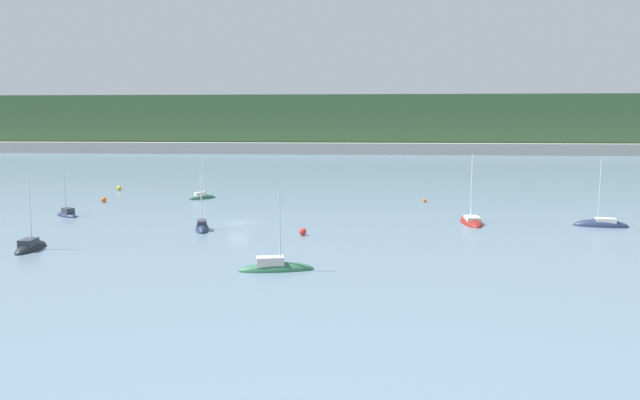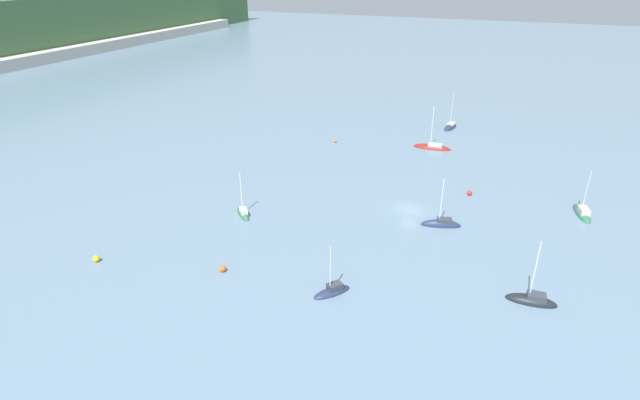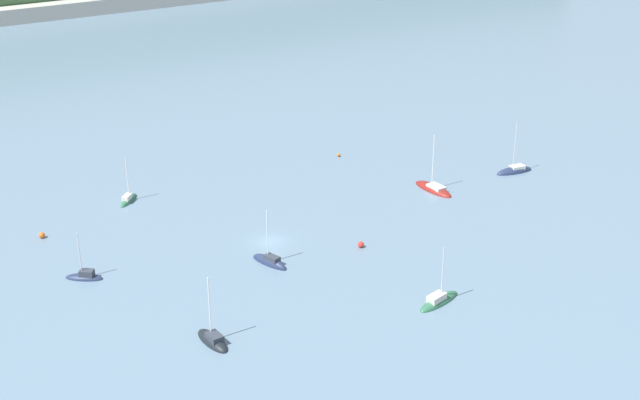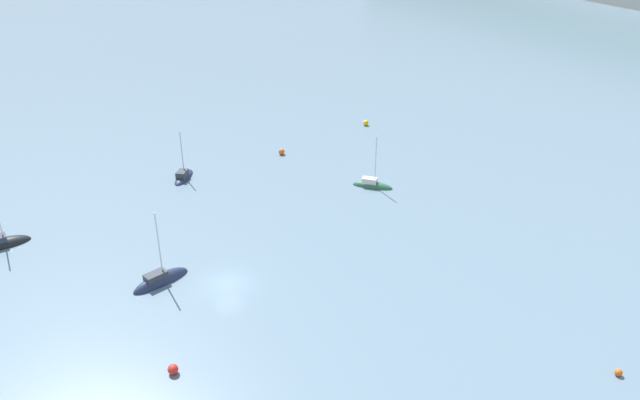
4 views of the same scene
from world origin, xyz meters
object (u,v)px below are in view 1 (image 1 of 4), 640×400
object	(u,v)px
sailboat_2	(202,198)
mooring_buoy_0	(303,232)
sailboat_3	(601,226)
mooring_buoy_2	(119,188)
sailboat_0	(202,229)
sailboat_1	(471,223)
sailboat_4	(67,215)
mooring_buoy_1	(104,200)
sailboat_5	(276,269)
mooring_buoy_3	(425,200)
sailboat_6	(31,249)

from	to	relation	value
sailboat_2	mooring_buoy_0	world-z (taller)	sailboat_2
sailboat_3	mooring_buoy_2	size ratio (longest dim) A/B	11.00
sailboat_0	sailboat_1	xyz separation A→B (m)	(34.23, 7.92, -0.03)
sailboat_0	sailboat_3	bearing A→B (deg)	-98.22
sailboat_4	mooring_buoy_0	size ratio (longest dim) A/B	8.28
sailboat_2	sailboat_3	distance (m)	62.95
sailboat_3	mooring_buoy_0	bearing A→B (deg)	22.94
sailboat_4	mooring_buoy_1	size ratio (longest dim) A/B	8.11
sailboat_2	sailboat_3	world-z (taller)	sailboat_3
sailboat_3	mooring_buoy_1	distance (m)	75.62
sailboat_4	sailboat_5	xyz separation A→B (m)	(34.43, -29.13, -0.02)
mooring_buoy_0	mooring_buoy_3	size ratio (longest dim) A/B	1.41
sailboat_0	sailboat_4	size ratio (longest dim) A/B	1.22
sailboat_3	mooring_buoy_0	world-z (taller)	sailboat_3
sailboat_2	mooring_buoy_3	world-z (taller)	sailboat_2
sailboat_5	mooring_buoy_1	bearing A→B (deg)	116.57
sailboat_6	mooring_buoy_3	size ratio (longest dim) A/B	14.81
mooring_buoy_1	sailboat_5	bearing A→B (deg)	-50.98
sailboat_3	sailboat_5	xyz separation A→B (m)	(-38.08, -26.64, 0.05)
sailboat_0	sailboat_6	bearing A→B (deg)	115.87
sailboat_4	mooring_buoy_1	xyz separation A→B (m)	(-1.12, 14.74, 0.29)
sailboat_2	mooring_buoy_1	distance (m)	16.07
sailboat_6	mooring_buoy_0	distance (m)	29.71
sailboat_1	mooring_buoy_3	world-z (taller)	sailboat_1
sailboat_2	sailboat_4	xyz separation A→B (m)	(-13.89, -20.47, 0.02)
mooring_buoy_1	mooring_buoy_2	distance (m)	17.42
sailboat_6	mooring_buoy_1	xyz separation A→B (m)	(-8.37, 37.06, 0.32)
sailboat_0	mooring_buoy_1	bearing A→B (deg)	28.40
sailboat_1	sailboat_3	distance (m)	16.26
sailboat_0	mooring_buoy_0	bearing A→B (deg)	-116.89
sailboat_0	mooring_buoy_0	world-z (taller)	sailboat_0
sailboat_5	mooring_buoy_1	xyz separation A→B (m)	(-35.55, 43.87, 0.31)
sailboat_4	mooring_buoy_0	xyz separation A→B (m)	(34.98, -11.70, 0.28)
sailboat_4	mooring_buoy_3	distance (m)	55.37
sailboat_2	sailboat_6	world-z (taller)	sailboat_6
sailboat_0	sailboat_5	distance (m)	23.49
mooring_buoy_2	sailboat_3	bearing A→B (deg)	-23.61
sailboat_1	mooring_buoy_0	xyz separation A→B (m)	(-21.31, -10.46, 0.35)
mooring_buoy_0	sailboat_3	bearing A→B (deg)	13.79
sailboat_4	mooring_buoy_1	world-z (taller)	sailboat_4
sailboat_3	mooring_buoy_1	world-z (taller)	sailboat_3
mooring_buoy_3	sailboat_3	bearing A→B (deg)	-46.60
sailboat_4	mooring_buoy_1	distance (m)	14.78
mooring_buoy_1	mooring_buoy_2	xyz separation A→B (m)	(-4.37, 16.86, 0.00)
mooring_buoy_0	mooring_buoy_1	bearing A→B (deg)	143.79
sailboat_1	mooring_buoy_3	size ratio (longest dim) A/B	16.32
sailboat_2	mooring_buoy_0	bearing A→B (deg)	-101.49
sailboat_5	mooring_buoy_1	distance (m)	56.46
sailboat_1	sailboat_6	world-z (taller)	sailboat_1
mooring_buoy_0	mooring_buoy_1	xyz separation A→B (m)	(-36.10, 26.44, 0.01)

